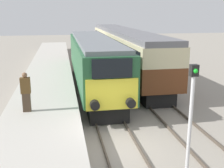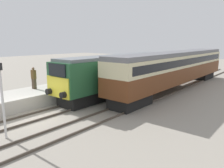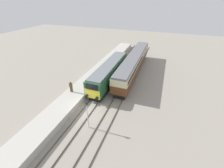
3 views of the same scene
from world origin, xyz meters
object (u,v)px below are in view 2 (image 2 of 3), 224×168
person_on_platform (34,78)px  passenger_carriage (177,66)px  signal_post (2,95)px  locomotive (120,72)px

person_on_platform → passenger_carriage: bearing=59.1°
passenger_carriage → signal_post: 17.43m
locomotive → person_on_platform: locomotive is taller
person_on_platform → signal_post: 7.59m
locomotive → passenger_carriage: bearing=57.9°
locomotive → signal_post: size_ratio=3.80×
locomotive → signal_post: (1.70, -11.92, 0.25)m
passenger_carriage → person_on_platform: size_ratio=11.52×
passenger_carriage → signal_post: bearing=-95.6°
passenger_carriage → signal_post: size_ratio=5.39×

